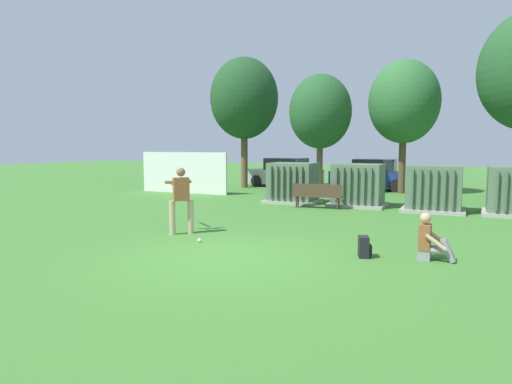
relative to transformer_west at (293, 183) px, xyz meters
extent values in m
plane|color=#3D752D|center=(1.89, -9.17, -0.79)|extent=(96.00, 96.00, 0.00)
cube|color=white|center=(-6.21, 1.33, 0.21)|extent=(4.80, 0.12, 2.00)
cube|color=#9E9B93|center=(0.00, 0.01, -0.73)|extent=(2.10, 1.70, 0.12)
cube|color=#567056|center=(0.00, 0.01, 0.08)|extent=(1.80, 1.40, 1.50)
cube|color=#495F49|center=(-0.64, -0.75, 0.08)|extent=(0.06, 0.12, 1.27)
cube|color=#495F49|center=(-0.38, -0.75, 0.08)|extent=(0.06, 0.12, 1.27)
cube|color=#495F49|center=(-0.13, -0.75, 0.08)|extent=(0.06, 0.12, 1.27)
cube|color=#495F49|center=(0.13, -0.75, 0.08)|extent=(0.06, 0.12, 1.27)
cube|color=#495F49|center=(0.38, -0.75, 0.08)|extent=(0.06, 0.12, 1.27)
cube|color=#495F49|center=(0.64, -0.75, 0.08)|extent=(0.06, 0.12, 1.27)
cube|color=#9E9B93|center=(2.64, 0.04, -0.73)|extent=(2.10, 1.70, 0.12)
cube|color=#567056|center=(2.64, 0.04, 0.08)|extent=(1.80, 1.40, 1.50)
cube|color=#495F49|center=(2.00, -0.72, 0.08)|extent=(0.06, 0.12, 1.27)
cube|color=#495F49|center=(2.25, -0.72, 0.08)|extent=(0.06, 0.12, 1.27)
cube|color=#495F49|center=(2.51, -0.72, 0.08)|extent=(0.06, 0.12, 1.27)
cube|color=#495F49|center=(2.76, -0.72, 0.08)|extent=(0.06, 0.12, 1.27)
cube|color=#495F49|center=(3.02, -0.72, 0.08)|extent=(0.06, 0.12, 1.27)
cube|color=#495F49|center=(3.27, -0.72, 0.08)|extent=(0.06, 0.12, 1.27)
cube|color=#9E9B93|center=(5.37, -0.23, -0.73)|extent=(2.10, 1.70, 0.12)
cube|color=#567056|center=(5.37, -0.23, 0.08)|extent=(1.80, 1.40, 1.50)
cube|color=#495F49|center=(4.73, -0.99, 0.08)|extent=(0.06, 0.12, 1.27)
cube|color=#495F49|center=(4.98, -0.99, 0.08)|extent=(0.06, 0.12, 1.27)
cube|color=#495F49|center=(5.24, -0.99, 0.08)|extent=(0.06, 0.12, 1.27)
cube|color=#495F49|center=(5.49, -0.99, 0.08)|extent=(0.06, 0.12, 1.27)
cube|color=#495F49|center=(5.75, -0.99, 0.08)|extent=(0.06, 0.12, 1.27)
cube|color=#495F49|center=(6.00, -0.99, 0.08)|extent=(0.06, 0.12, 1.27)
cube|color=#495F49|center=(7.29, -0.87, 0.08)|extent=(0.06, 0.12, 1.27)
cube|color=#495F49|center=(7.55, -0.87, 0.08)|extent=(0.06, 0.12, 1.27)
cube|color=#4C3828|center=(1.41, -1.17, -0.34)|extent=(1.83, 0.61, 0.05)
cube|color=#4C3828|center=(1.43, -1.34, -0.09)|extent=(1.79, 0.25, 0.44)
cylinder|color=#4C3828|center=(0.63, -1.12, -0.58)|extent=(0.06, 0.06, 0.42)
cylinder|color=#4C3828|center=(2.15, -0.94, -0.58)|extent=(0.06, 0.06, 0.42)
cylinder|color=#4C3828|center=(0.66, -1.40, -0.58)|extent=(0.06, 0.06, 0.42)
cylinder|color=#4C3828|center=(2.18, -1.21, -0.58)|extent=(0.06, 0.06, 0.42)
cylinder|color=tan|center=(-0.49, -7.60, -0.35)|extent=(0.16, 0.16, 0.88)
cylinder|color=tan|center=(-0.15, -7.26, -0.35)|extent=(0.16, 0.16, 0.88)
cube|color=brown|center=(-0.32, -7.43, 0.39)|extent=(0.45, 0.45, 0.60)
sphere|color=brown|center=(-0.32, -7.43, 0.84)|extent=(0.23, 0.23, 0.23)
cylinder|color=brown|center=(-0.65, -7.23, 0.55)|extent=(0.53, 0.31, 0.09)
cylinder|color=brown|center=(-0.52, -7.10, 0.55)|extent=(0.32, 0.53, 0.09)
cylinder|color=#A5723F|center=(-1.06, -6.68, 0.48)|extent=(0.64, 0.65, 0.21)
sphere|color=#A5723F|center=(-0.76, -6.98, 0.55)|extent=(0.08, 0.08, 0.08)
sphere|color=white|center=(0.65, -8.11, -0.74)|extent=(0.09, 0.09, 0.09)
cube|color=gray|center=(5.69, -7.57, -0.69)|extent=(0.25, 0.35, 0.20)
cube|color=brown|center=(5.69, -7.57, -0.33)|extent=(0.23, 0.36, 0.52)
sphere|color=tan|center=(5.69, -7.57, 0.06)|extent=(0.22, 0.22, 0.22)
cylinder|color=gray|center=(5.92, -7.47, -0.57)|extent=(0.45, 0.14, 0.13)
cylinder|color=gray|center=(6.14, -7.48, -0.56)|extent=(0.30, 0.12, 0.46)
cylinder|color=gray|center=(5.91, -7.67, -0.57)|extent=(0.45, 0.14, 0.13)
cylinder|color=gray|center=(6.14, -7.68, -0.56)|extent=(0.30, 0.12, 0.46)
cylinder|color=tan|center=(5.92, -7.34, -0.37)|extent=(0.42, 0.09, 0.32)
cylinder|color=tan|center=(5.91, -7.80, -0.37)|extent=(0.42, 0.09, 0.32)
cube|color=black|center=(4.53, -7.93, -0.57)|extent=(0.29, 0.37, 0.44)
cube|color=black|center=(4.65, -7.89, -0.63)|extent=(0.13, 0.23, 0.22)
cylinder|color=brown|center=(-4.81, 5.20, 0.72)|extent=(0.37, 0.37, 3.02)
ellipsoid|color=#1E4723|center=(-4.81, 5.20, 4.10)|extent=(3.71, 3.71, 4.41)
cylinder|color=brown|center=(-0.17, 4.15, 0.43)|extent=(0.30, 0.30, 2.44)
ellipsoid|color=#235128|center=(-0.17, 4.15, 3.17)|extent=(3.00, 3.00, 3.57)
cylinder|color=brown|center=(3.49, 5.76, 0.57)|extent=(0.34, 0.34, 2.73)
ellipsoid|color=#2D6633|center=(3.49, 5.76, 3.63)|extent=(3.35, 3.35, 3.98)
cube|color=#B2B2B7|center=(-3.04, 6.66, -0.21)|extent=(4.34, 2.10, 0.80)
cube|color=#262B33|center=(-2.90, 6.65, 0.51)|extent=(2.24, 1.75, 0.64)
cylinder|color=black|center=(-4.42, 5.94, -0.47)|extent=(0.66, 0.28, 0.64)
cylinder|color=black|center=(-4.26, 7.64, -0.47)|extent=(0.66, 0.28, 0.64)
cylinder|color=black|center=(-1.83, 5.69, -0.47)|extent=(0.66, 0.28, 0.64)
cylinder|color=black|center=(-1.67, 7.39, -0.47)|extent=(0.66, 0.28, 0.64)
cube|color=navy|center=(1.83, 6.87, -0.21)|extent=(4.27, 1.89, 0.80)
cube|color=#262B33|center=(1.98, 6.88, 0.51)|extent=(2.17, 1.65, 0.64)
cylinder|color=black|center=(0.57, 5.96, -0.47)|extent=(0.65, 0.25, 0.64)
cylinder|color=black|center=(0.49, 7.66, -0.47)|extent=(0.65, 0.25, 0.64)
cylinder|color=black|center=(3.17, 6.08, -0.47)|extent=(0.65, 0.25, 0.64)
cylinder|color=black|center=(3.09, 7.78, -0.47)|extent=(0.65, 0.25, 0.64)
camera|label=1|loc=(6.43, -17.20, 1.51)|focal=31.77mm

